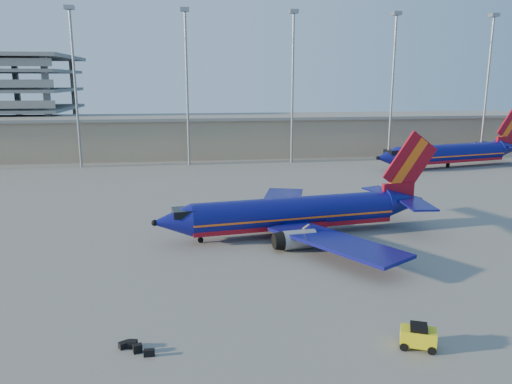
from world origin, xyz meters
TOP-DOWN VIEW (x-y plane):
  - ground at (0.00, 0.00)m, footprint 220.00×220.00m
  - terminal_building at (10.00, 58.00)m, footprint 122.00×16.00m
  - light_mast_row at (5.00, 46.00)m, footprint 101.60×1.60m
  - aircraft_main at (6.35, 0.09)m, footprint 31.26×29.89m
  - aircraft_second at (43.59, 36.68)m, footprint 33.36×14.63m
  - baggage_tug at (8.48, -23.45)m, footprint 2.45×2.01m
  - luggage_pile at (-8.62, -21.43)m, footprint 2.28×1.66m

SIDE VIEW (x-z plane):
  - ground at x=0.00m, z-range 0.00..0.00m
  - luggage_pile at x=-8.62m, z-range -0.04..0.50m
  - baggage_tug at x=8.48m, z-range 0.03..1.55m
  - aircraft_main at x=6.35m, z-range -3.04..7.58m
  - aircraft_second at x=43.59m, z-range -3.10..8.34m
  - terminal_building at x=10.00m, z-range 0.07..8.57m
  - light_mast_row at x=5.00m, z-range 3.23..31.88m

